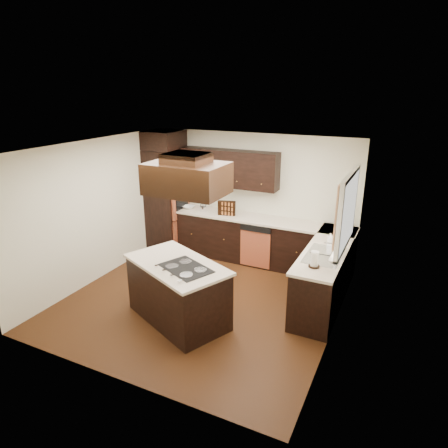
{
  "coord_description": "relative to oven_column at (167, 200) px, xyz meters",
  "views": [
    {
      "loc": [
        2.83,
        -5.09,
        3.34
      ],
      "look_at": [
        0.1,
        0.6,
        1.15
      ],
      "focal_mm": 32.0,
      "sensor_mm": 36.0,
      "label": 1
    }
  ],
  "objects": [
    {
      "name": "window_pane",
      "position": [
        3.87,
        -1.16,
        0.59
      ],
      "size": [
        0.0,
        1.2,
        1.0
      ],
      "primitive_type": "cube",
      "color": "white",
      "rests_on": "wall_right"
    },
    {
      "name": "oven_column",
      "position": [
        0.0,
        0.0,
        0.0
      ],
      "size": [
        0.65,
        0.75,
        2.12
      ],
      "primitive_type": "cube",
      "color": "black",
      "rests_on": "floor"
    },
    {
      "name": "curtain_left",
      "position": [
        3.79,
        -1.57,
        0.64
      ],
      "size": [
        0.02,
        0.34,
        0.9
      ],
      "primitive_type": "cube",
      "color": "beige",
      "rests_on": "wall_right"
    },
    {
      "name": "range_hood",
      "position": [
        1.88,
        -2.25,
        1.1
      ],
      "size": [
        1.05,
        0.72,
        0.42
      ],
      "primitive_type": "cube",
      "color": "black",
      "rests_on": "ceiling"
    },
    {
      "name": "window_frame",
      "position": [
        3.85,
        -1.16,
        0.59
      ],
      "size": [
        0.06,
        1.32,
        1.12
      ],
      "primitive_type": "cube",
      "color": "white",
      "rests_on": "wall_right"
    },
    {
      "name": "island_top",
      "position": [
        1.72,
        -2.36,
        -0.16
      ],
      "size": [
        1.82,
        1.47,
        0.04
      ],
      "primitive_type": "cube",
      "rotation": [
        0.0,
        0.0,
        -0.42
      ],
      "color": "beige",
      "rests_on": "island"
    },
    {
      "name": "wall_right",
      "position": [
        3.88,
        -1.71,
        0.19
      ],
      "size": [
        0.02,
        4.2,
        2.5
      ],
      "primitive_type": "cube",
      "color": "#EAE7CB",
      "rests_on": "ground"
    },
    {
      "name": "mixing_bowl",
      "position": [
        0.5,
        0.05,
        -0.11
      ],
      "size": [
        0.3,
        0.3,
        0.06
      ],
      "primitive_type": "imported",
      "rotation": [
        0.0,
        0.0,
        -0.26
      ],
      "color": "white",
      "rests_on": "countertop_back"
    },
    {
      "name": "dishwasher_front",
      "position": [
        2.1,
        -0.2,
        -0.66
      ],
      "size": [
        0.6,
        0.05,
        0.72
      ],
      "primitive_type": "cube",
      "color": "#BB5635",
      "rests_on": "floor"
    },
    {
      "name": "wall_oven_face",
      "position": [
        0.35,
        0.0,
        0.06
      ],
      "size": [
        0.05,
        0.62,
        0.78
      ],
      "primitive_type": "cube",
      "color": "#BB5635",
      "rests_on": "oven_column"
    },
    {
      "name": "sink_rim",
      "position": [
        3.58,
        -1.16,
        -0.14
      ],
      "size": [
        0.52,
        0.84,
        0.01
      ],
      "primitive_type": "cube",
      "color": "silver",
      "rests_on": "countertop_right"
    },
    {
      "name": "hood_duct",
      "position": [
        1.88,
        -2.25,
        1.38
      ],
      "size": [
        0.55,
        0.5,
        0.13
      ],
      "primitive_type": "cube",
      "color": "black",
      "rests_on": "ceiling"
    },
    {
      "name": "wall_left",
      "position": [
        -0.33,
        -1.71,
        0.19
      ],
      "size": [
        0.02,
        4.2,
        2.5
      ],
      "primitive_type": "cube",
      "color": "#EAE7CB",
      "rests_on": "ground"
    },
    {
      "name": "soap_bottle",
      "position": [
        3.57,
        -0.7,
        -0.04
      ],
      "size": [
        0.11,
        0.11,
        0.2
      ],
      "primitive_type": "imported",
      "rotation": [
        0.0,
        0.0,
        0.27
      ],
      "color": "white",
      "rests_on": "countertop_right"
    },
    {
      "name": "wall_back",
      "position": [
        1.78,
        0.4,
        0.19
      ],
      "size": [
        4.2,
        0.02,
        2.5
      ],
      "primitive_type": "cube",
      "color": "#EAE7CB",
      "rests_on": "ground"
    },
    {
      "name": "base_cabinets_back",
      "position": [
        1.81,
        0.09,
        -0.62
      ],
      "size": [
        2.93,
        0.6,
        0.88
      ],
      "primitive_type": "cube",
      "color": "black",
      "rests_on": "floor"
    },
    {
      "name": "countertop_right",
      "position": [
        3.56,
        -0.8,
        -0.16
      ],
      "size": [
        0.63,
        2.4,
        0.04
      ],
      "primitive_type": "cube",
      "color": "beige",
      "rests_on": "base_cabinets_right"
    },
    {
      "name": "blender_base",
      "position": [
        0.86,
        0.03,
        -0.09
      ],
      "size": [
        0.15,
        0.15,
        0.1
      ],
      "primitive_type": "cylinder",
      "color": "silver",
      "rests_on": "countertop_back"
    },
    {
      "name": "wall_front",
      "position": [
        1.78,
        -3.81,
        0.19
      ],
      "size": [
        4.2,
        0.02,
        2.5
      ],
      "primitive_type": "cube",
      "color": "#EAE7CB",
      "rests_on": "ground"
    },
    {
      "name": "base_cabinets_right",
      "position": [
        3.58,
        -0.8,
        -0.62
      ],
      "size": [
        0.6,
        2.4,
        0.88
      ],
      "primitive_type": "cube",
      "color": "black",
      "rests_on": "floor"
    },
    {
      "name": "blender_pitcher",
      "position": [
        0.86,
        0.03,
        0.09
      ],
      "size": [
        0.13,
        0.13,
        0.26
      ],
      "primitive_type": "cone",
      "color": "silver",
      "rests_on": "blender_base"
    },
    {
      "name": "cooktop",
      "position": [
        1.93,
        -2.45,
        -0.13
      ],
      "size": [
        0.86,
        0.74,
        0.01
      ],
      "primitive_type": "cube",
      "rotation": [
        0.0,
        0.0,
        -0.42
      ],
      "color": "black",
      "rests_on": "island_top"
    },
    {
      "name": "floor",
      "position": [
        1.78,
        -1.71,
        -1.07
      ],
      "size": [
        4.2,
        4.2,
        0.02
      ],
      "primitive_type": "cube",
      "color": "#542D13",
      "rests_on": "ground"
    },
    {
      "name": "upper_cabinets",
      "position": [
        1.34,
        0.23,
        0.75
      ],
      "size": [
        2.0,
        0.34,
        0.72
      ],
      "primitive_type": "cube",
      "color": "black",
      "rests_on": "wall_back"
    },
    {
      "name": "island",
      "position": [
        1.72,
        -2.36,
        -0.62
      ],
      "size": [
        1.74,
        1.4,
        0.88
      ],
      "primitive_type": "cube",
      "rotation": [
        0.0,
        0.0,
        -0.42
      ],
      "color": "black",
      "rests_on": "floor"
    },
    {
      "name": "spice_rack",
      "position": [
        1.4,
        -0.0,
        0.0
      ],
      "size": [
        0.36,
        0.17,
        0.29
      ],
      "primitive_type": "cube",
      "rotation": [
        0.0,
        0.0,
        0.25
      ],
      "color": "black",
      "rests_on": "countertop_back"
    },
    {
      "name": "countertop_back",
      "position": [
        1.81,
        0.08,
        -0.16
      ],
      "size": [
        2.93,
        0.63,
        0.04
      ],
      "primitive_type": "cube",
      "color": "beige",
      "rests_on": "base_cabinets_back"
    },
    {
      "name": "paper_towel",
      "position": [
        3.54,
        -1.63,
        -0.02
      ],
      "size": [
        0.12,
        0.12,
        0.24
      ],
      "primitive_type": "cylinder",
      "rotation": [
        0.0,
        0.0,
        -0.06
      ],
      "color": "white",
      "rests_on": "countertop_right"
    },
    {
      "name": "curtain_right",
      "position": [
        3.79,
        -0.74,
        0.64
      ],
      "size": [
        0.02,
        0.34,
        0.9
      ],
      "primitive_type": "cube",
      "color": "beige",
      "rests_on": "wall_right"
    },
    {
      "name": "ceiling",
      "position": [
        1.78,
        -1.71,
        1.45
      ],
      "size": [
        4.2,
        4.2,
        0.02
      ],
      "primitive_type": "cube",
      "color": "white",
      "rests_on": "ground"
    }
  ]
}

